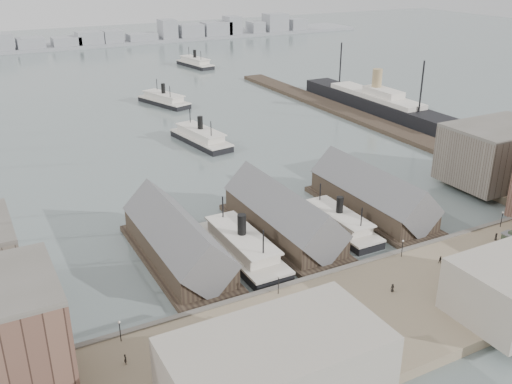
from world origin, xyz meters
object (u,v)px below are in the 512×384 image
ferry_docked_west (242,246)px  horse_cart_right (472,280)px  ocean_steamer (376,102)px  horse_cart_left (178,363)px  horse_cart_center (289,335)px

ferry_docked_west → horse_cart_right: size_ratio=6.46×
ocean_steamer → horse_cart_right: 138.50m
ferry_docked_west → horse_cart_left: (-26.05, -29.66, 0.30)m
ocean_steamer → horse_cart_right: bearing=-121.4°
ferry_docked_west → ocean_steamer: bearing=38.8°
horse_cart_left → horse_cart_right: bearing=-76.9°
ferry_docked_west → horse_cart_right: (32.81, -33.64, 0.31)m
ferry_docked_west → horse_cart_left: size_ratio=6.21×
horse_cart_right → horse_cart_left: bearing=84.9°
horse_cart_left → ferry_docked_west: bearing=-24.3°
ferry_docked_west → ocean_steamer: ocean_steamer is taller
horse_cart_center → horse_cart_right: bearing=-70.8°
ocean_steamer → horse_cart_right: size_ratio=18.91×
ferry_docked_west → horse_cart_left: bearing=-131.3°
ocean_steamer → horse_cart_center: size_ratio=17.96×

